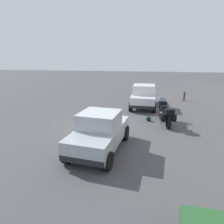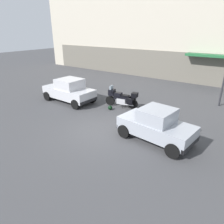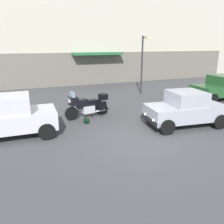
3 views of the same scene
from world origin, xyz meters
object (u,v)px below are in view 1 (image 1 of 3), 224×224
(motorcycle, at_px, (165,113))
(car_compact_side, at_px, (100,132))
(helmet, at_px, (149,119))
(car_hatchback_near, at_px, (144,96))
(bollard_curbside, at_px, (184,96))

(motorcycle, bearing_deg, car_compact_side, 133.33)
(helmet, relative_size, car_hatchback_near, 0.07)
(motorcycle, relative_size, car_compact_side, 0.63)
(motorcycle, relative_size, bollard_curbside, 2.83)
(car_compact_side, height_order, bollard_curbside, car_compact_side)
(bollard_curbside, bearing_deg, motorcycle, -18.59)
(motorcycle, relative_size, helmet, 8.05)
(motorcycle, distance_m, car_compact_side, 4.57)
(helmet, height_order, car_hatchback_near, car_hatchback_near)
(helmet, height_order, bollard_curbside, bollard_curbside)
(motorcycle, height_order, bollard_curbside, motorcycle)
(motorcycle, height_order, helmet, motorcycle)
(helmet, bearing_deg, car_compact_side, -25.83)
(car_hatchback_near, bearing_deg, motorcycle, -159.48)
(car_compact_side, relative_size, bollard_curbside, 4.53)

